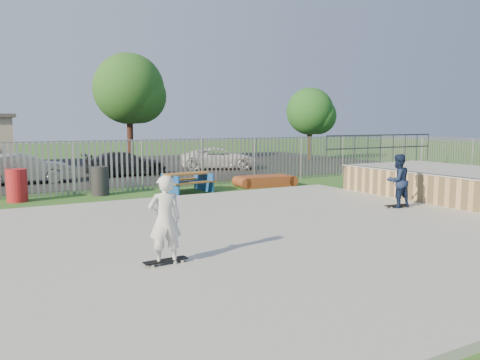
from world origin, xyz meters
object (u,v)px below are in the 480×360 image
car_white (219,158)px  skater_white (165,220)px  car_dark (126,164)px  tree_mid (129,89)px  car_silver (24,169)px  skater_navy (398,181)px  picnic_table (187,182)px  funbox (265,181)px  tree_right (310,112)px  trash_bin_red (17,185)px  trash_bin_grey (100,181)px

car_white → skater_white: skater_white is taller
car_dark → tree_mid: tree_mid is taller
car_silver → car_white: car_silver is taller
car_dark → car_white: (5.71, 0.83, 0.02)m
car_silver → skater_navy: size_ratio=2.53×
picnic_table → funbox: picnic_table is taller
car_white → car_silver: bearing=119.9°
tree_right → skater_navy: (-10.13, -17.60, -2.56)m
skater_navy → skater_white: (-8.02, -2.07, 0.00)m
car_silver → car_dark: size_ratio=0.98×
trash_bin_red → car_white: bearing=31.9°
picnic_table → car_dark: car_dark is taller
funbox → car_dark: bearing=127.0°
car_dark → tree_right: tree_right is taller
funbox → skater_white: bearing=-125.0°
funbox → car_white: bearing=83.7°
picnic_table → tree_right: (14.04, 10.74, 3.13)m
car_dark → car_white: car_white is taller
tree_mid → car_white: bearing=-67.8°
picnic_table → car_white: (5.18, 7.65, 0.26)m
funbox → skater_navy: (0.32, -6.92, 0.73)m
car_dark → tree_right: bearing=-75.9°
tree_right → car_silver: bearing=-165.6°
skater_navy → picnic_table: bearing=-56.1°
car_dark → skater_navy: (4.44, -13.67, 0.33)m
trash_bin_red → car_white: 13.06m
picnic_table → tree_right: bearing=30.1°
car_white → skater_white: (-9.29, -16.58, 0.31)m
trash_bin_red → car_dark: size_ratio=0.27×
tree_mid → car_silver: bearing=-128.1°
car_dark → skater_white: skater_white is taller
trash_bin_grey → car_white: size_ratio=0.24×
car_white → tree_right: bearing=-51.1°
funbox → skater_navy: 6.97m
trash_bin_grey → tree_mid: bearing=70.0°
picnic_table → tree_mid: tree_mid is taller
car_dark → skater_navy: size_ratio=2.59×
trash_bin_grey → skater_white: skater_white is taller
picnic_table → funbox: bearing=-6.2°
skater_navy → skater_white: same height
funbox → trash_bin_grey: trash_bin_grey is taller
trash_bin_red → tree_right: tree_right is taller
trash_bin_red → skater_navy: size_ratio=0.70×
trash_bin_grey → tree_right: size_ratio=0.20×
picnic_table → car_silver: bearing=125.4°
tree_mid → tree_right: bearing=-20.5°
car_white → skater_navy: 14.56m
car_white → skater_white: size_ratio=2.79×
tree_right → skater_navy: tree_right is taller
car_white → skater_navy: bearing=-165.3°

